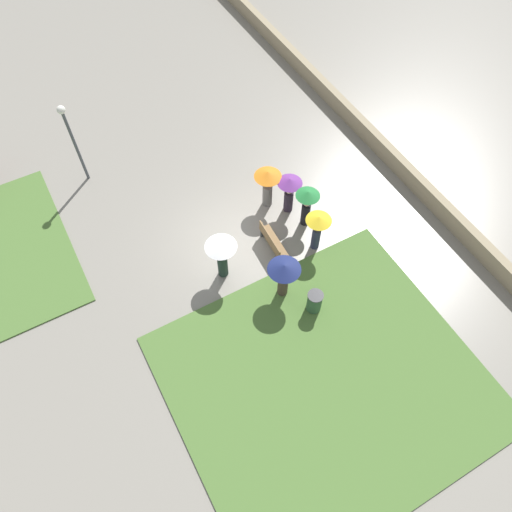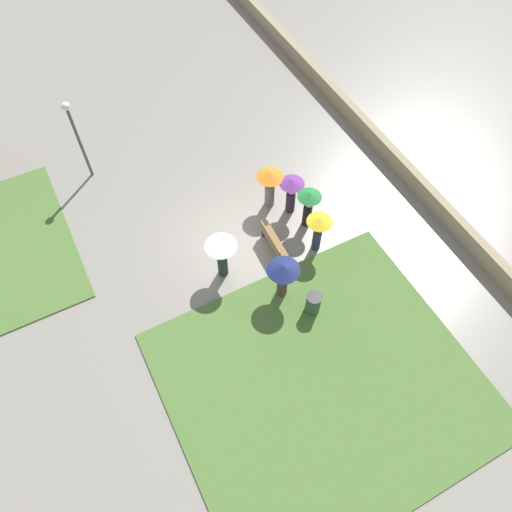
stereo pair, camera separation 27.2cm
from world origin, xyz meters
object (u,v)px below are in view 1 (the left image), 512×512
Objects in this scene: crowd_person_orange at (268,182)px; crowd_person_purple at (289,189)px; trash_bin at (314,302)px; crowd_person_white at (221,252)px; park_bench at (272,242)px; crowd_person_navy at (284,273)px; lamp_post at (71,133)px; crowd_person_yellow at (318,226)px; crowd_person_green at (307,202)px.

crowd_person_purple is (-0.67, -0.58, -0.08)m from crowd_person_orange.
crowd_person_white is (2.88, 2.12, 0.90)m from trash_bin.
trash_bin is (-2.96, 0.02, 0.02)m from park_bench.
crowd_person_white is at bearing -141.40° from crowd_person_orange.
crowd_person_navy reaches higher than trash_bin.
lamp_post reaches higher than trash_bin.
trash_bin reaches higher than park_bench.
crowd_person_white is 3.69m from crowd_person_yellow.
crowd_person_yellow is (1.16, -2.14, -0.07)m from crowd_person_navy.
trash_bin is at bearing 131.91° from crowd_person_navy.
park_bench is at bearing 59.03° from crowd_person_purple.
park_bench is 8.83m from lamp_post.
crowd_person_white reaches higher than crowd_person_orange.
crowd_person_yellow is at bearing 67.46° from crowd_person_green.
crowd_person_purple reaches higher than trash_bin.
crowd_person_white is 1.09× the size of crowd_person_purple.
park_bench is at bearing -0.35° from trash_bin.
park_bench is 0.90× the size of crowd_person_orange.
crowd_person_orange is 1.03× the size of crowd_person_purple.
park_bench is 1.83m from crowd_person_yellow.
lamp_post is 2.09× the size of crowd_person_yellow.
crowd_person_navy is at bearing -153.86° from lamp_post.
crowd_person_navy is 1.02× the size of crowd_person_purple.
crowd_person_purple is at bearing -45.33° from park_bench.
crowd_person_white reaches higher than crowd_person_navy.
crowd_person_green reaches higher than crowd_person_navy.
park_bench is 0.91× the size of crowd_person_navy.
crowd_person_green is (3.44, -1.80, 0.74)m from trash_bin.
crowd_person_green reaches higher than crowd_person_purple.
crowd_person_green is 1.03× the size of crowd_person_purple.
crowd_person_white is at bearing 38.99° from crowd_person_purple.
crowd_person_white is at bearing -17.21° from crowd_person_yellow.
park_bench is 2.00m from crowd_person_green.
crowd_person_green is 0.94m from crowd_person_purple.
crowd_person_purple is at bearing -111.65° from crowd_person_navy.
crowd_person_green is at bearing -111.07° from crowd_person_yellow.
park_bench is 0.90× the size of crowd_person_green.
crowd_person_navy is at bearing 163.74° from park_bench.
lamp_post is 2.06× the size of crowd_person_green.
park_bench is 0.91× the size of crowd_person_yellow.
crowd_person_purple is (1.39, -1.55, 0.74)m from park_bench.
crowd_person_navy is 1.00× the size of crowd_person_yellow.
crowd_person_yellow is (2.26, -1.52, 0.77)m from trash_bin.
crowd_person_orange is 2.81m from crowd_person_yellow.
lamp_post is 7.83m from crowd_person_orange.
lamp_post is 2.05× the size of crowd_person_orange.
park_bench is at bearing -75.07° from crowd_person_white.
trash_bin is 0.50× the size of crowd_person_white.
lamp_post is at bearing -53.05° from crowd_person_green.
lamp_post is at bearing -57.53° from crowd_person_yellow.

